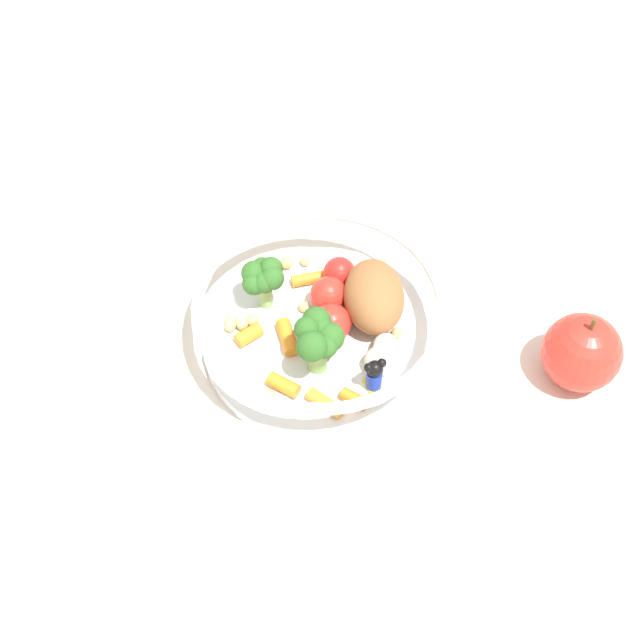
% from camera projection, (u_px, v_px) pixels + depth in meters
% --- Properties ---
extents(ground_plane, '(2.40, 2.40, 0.00)m').
position_uv_depth(ground_plane, '(324.00, 360.00, 0.76)').
color(ground_plane, silver).
extents(food_container, '(0.21, 0.21, 0.07)m').
position_uv_depth(food_container, '(327.00, 317.00, 0.75)').
color(food_container, white).
rests_on(food_container, ground_plane).
extents(loose_apple, '(0.06, 0.06, 0.08)m').
position_uv_depth(loose_apple, '(582.00, 352.00, 0.73)').
color(loose_apple, red).
rests_on(loose_apple, ground_plane).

